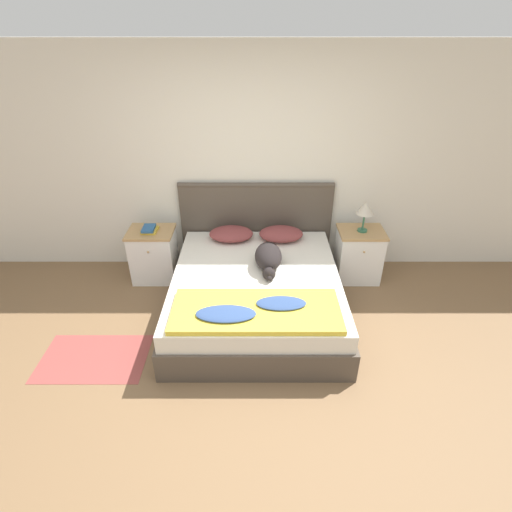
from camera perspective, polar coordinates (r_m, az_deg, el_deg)
name	(u,v)px	position (r m, az deg, el deg)	size (l,w,h in m)	color
ground_plane	(243,393)	(3.55, -1.85, -18.94)	(16.00, 16.00, 0.00)	brown
wall_back	(246,165)	(4.64, -1.38, 12.89)	(9.00, 0.06, 2.55)	silver
bed	(256,294)	(4.17, 0.00, -5.45)	(1.73, 1.93, 0.49)	#4C4238
headboard	(256,224)	(4.84, 0.00, 4.62)	(1.81, 0.06, 1.09)	#4C4238
nightstand_left	(154,255)	(4.84, -14.40, 0.18)	(0.52, 0.42, 0.63)	white
nightstand_right	(358,255)	(4.84, 14.39, 0.18)	(0.52, 0.42, 0.63)	white
pillow_left	(231,234)	(4.64, -3.58, 3.18)	(0.51, 0.35, 0.15)	brown
pillow_right	(281,234)	(4.64, 3.58, 3.18)	(0.51, 0.35, 0.15)	brown
quilt	(255,311)	(3.51, -0.19, -7.80)	(1.47, 0.60, 0.08)	yellow
dog	(268,257)	(4.11, 1.78, -0.20)	(0.28, 0.65, 0.23)	black
book_stack	(149,229)	(4.67, -15.01, 3.71)	(0.17, 0.21, 0.05)	gold
table_lamp	(365,210)	(4.57, 15.34, 6.42)	(0.20, 0.20, 0.34)	#336B4C
rug	(94,358)	(4.10, -22.14, -13.35)	(0.97, 0.62, 0.00)	#93423D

